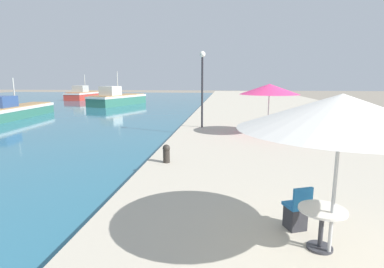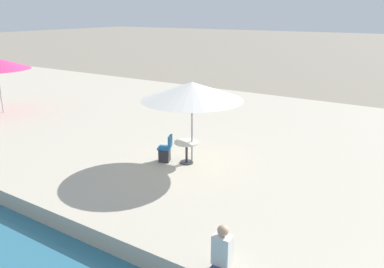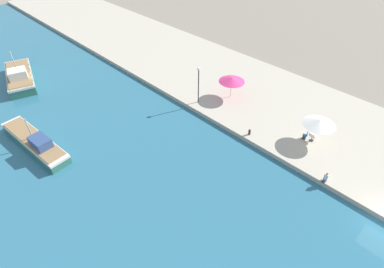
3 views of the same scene
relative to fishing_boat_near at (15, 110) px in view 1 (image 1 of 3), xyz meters
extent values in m
cube|color=#BCB29E|center=(23.84, 8.33, -0.48)|extent=(16.00, 90.00, 0.53)
cube|color=#33705B|center=(-0.02, 0.16, -0.20)|extent=(2.93, 10.02, 1.01)
cube|color=silver|center=(-0.02, 0.16, 0.18)|extent=(2.98, 10.12, 0.25)
cube|color=#99754C|center=(-0.02, 0.16, 0.36)|extent=(2.70, 9.22, 0.10)
cube|color=#334C7F|center=(0.15, -1.56, 0.86)|extent=(1.61, 2.30, 0.91)
cylinder|color=#B7B2A8|center=(-0.02, 0.16, 1.62)|extent=(0.12, 0.12, 2.43)
cube|color=#33705B|center=(4.14, 14.65, -0.06)|extent=(5.55, 9.52, 1.28)
cube|color=silver|center=(4.14, 14.65, 0.45)|extent=(5.63, 9.63, 0.25)
cube|color=#99754C|center=(4.14, 14.65, 0.63)|extent=(5.11, 8.76, 0.10)
cube|color=silver|center=(3.68, 13.14, 1.25)|extent=(2.62, 2.52, 1.15)
cylinder|color=#B7B2A8|center=(4.14, 14.65, 2.22)|extent=(0.12, 0.12, 3.08)
cube|color=red|center=(-5.72, 25.50, -0.10)|extent=(3.34, 8.99, 1.22)
cube|color=silver|center=(-5.72, 25.50, 0.39)|extent=(3.40, 9.09, 0.25)
cube|color=#99754C|center=(-5.72, 25.50, 0.56)|extent=(3.07, 8.27, 0.10)
cube|color=#B7B2A8|center=(-5.82, 23.95, 1.16)|extent=(2.07, 2.06, 1.09)
cylinder|color=#B7B2A8|center=(-5.72, 25.50, 2.07)|extent=(0.12, 0.12, 2.92)
cylinder|color=#B7B7B7|center=(20.43, -19.71, 0.92)|extent=(0.06, 0.06, 2.28)
cone|color=white|center=(20.43, -19.71, 2.20)|extent=(3.23, 3.23, 0.56)
cylinder|color=#B7B7B7|center=(20.90, -8.33, 0.93)|extent=(0.06, 0.06, 2.28)
cone|color=#E5387A|center=(20.90, -8.33, 2.19)|extent=(3.14, 3.14, 0.55)
cylinder|color=#333338|center=(20.32, -19.57, -0.20)|extent=(0.44, 0.44, 0.04)
cylinder|color=#333338|center=(20.32, -19.57, 0.13)|extent=(0.08, 0.08, 0.70)
cylinder|color=beige|center=(20.32, -19.57, 0.50)|extent=(0.80, 0.80, 0.04)
cube|color=#2D2D33|center=(20.05, -18.87, 0.01)|extent=(0.44, 0.44, 0.45)
cube|color=#1E66A3|center=(20.05, -18.87, 0.26)|extent=(0.52, 0.52, 0.06)
cube|color=#1E66A3|center=(20.12, -19.06, 0.49)|extent=(0.39, 0.20, 0.40)
cylinder|color=#2D2823|center=(16.58, -14.46, 0.01)|extent=(0.24, 0.24, 0.45)
sphere|color=#2D2823|center=(16.58, -14.46, 0.30)|extent=(0.26, 0.26, 0.26)
cylinder|color=#232328|center=(17.20, -6.36, 1.88)|extent=(0.12, 0.12, 4.20)
sphere|color=white|center=(17.20, -6.36, 4.16)|extent=(0.36, 0.36, 0.36)
camera|label=1|loc=(18.64, -24.58, 2.69)|focal=28.00mm
camera|label=2|loc=(10.72, -25.85, 4.56)|focal=35.00mm
camera|label=3|loc=(-4.81, -27.41, 19.96)|focal=28.00mm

